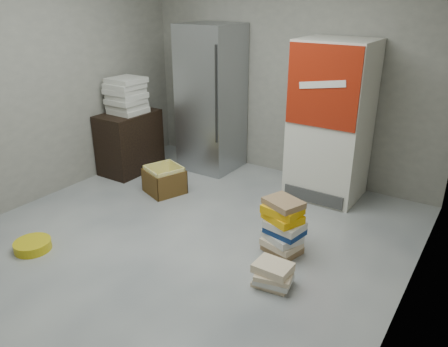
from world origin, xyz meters
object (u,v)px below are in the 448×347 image
coke_cooler (331,121)px  cardboard_box (165,182)px  phonebook_stack_main (283,227)px  wood_shelf (130,142)px  steel_fridge (212,99)px

coke_cooler → cardboard_box: 2.07m
phonebook_stack_main → cardboard_box: (-1.79, 0.42, -0.13)m
coke_cooler → wood_shelf: 2.63m
steel_fridge → wood_shelf: steel_fridge is taller
wood_shelf → cardboard_box: (0.85, -0.30, -0.26)m
phonebook_stack_main → cardboard_box: phonebook_stack_main is taller
steel_fridge → coke_cooler: (1.65, -0.01, -0.05)m
steel_fridge → cardboard_box: 1.31m
steel_fridge → cardboard_box: (0.01, -1.03, -0.81)m
steel_fridge → coke_cooler: bearing=-0.2°
coke_cooler → wood_shelf: bearing=-163.7°
coke_cooler → wood_shelf: coke_cooler is taller
steel_fridge → coke_cooler: steel_fridge is taller
coke_cooler → wood_shelf: (-2.48, -0.72, -0.50)m
steel_fridge → cardboard_box: steel_fridge is taller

